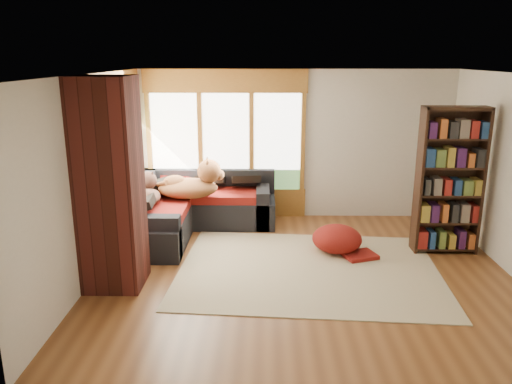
% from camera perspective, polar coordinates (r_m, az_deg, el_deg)
% --- Properties ---
extents(floor, '(5.50, 5.50, 0.00)m').
position_cam_1_polar(floor, '(6.80, 5.40, -9.22)').
color(floor, brown).
rests_on(floor, ground).
extents(ceiling, '(5.50, 5.50, 0.00)m').
position_cam_1_polar(ceiling, '(6.19, 6.01, 13.23)').
color(ceiling, white).
extents(wall_back, '(5.50, 0.04, 2.60)m').
position_cam_1_polar(wall_back, '(8.81, 4.39, 5.38)').
color(wall_back, silver).
rests_on(wall_back, ground).
extents(wall_front, '(5.50, 0.04, 2.60)m').
position_cam_1_polar(wall_front, '(4.00, 8.55, -7.16)').
color(wall_front, silver).
rests_on(wall_front, ground).
extents(wall_left, '(0.04, 5.00, 2.60)m').
position_cam_1_polar(wall_left, '(6.73, -18.36, 1.50)').
color(wall_left, silver).
rests_on(wall_left, ground).
extents(windows_back, '(2.82, 0.10, 1.90)m').
position_cam_1_polar(windows_back, '(8.78, -3.46, 5.70)').
color(windows_back, olive).
rests_on(windows_back, wall_back).
extents(windows_left, '(0.10, 2.62, 1.90)m').
position_cam_1_polar(windows_left, '(7.82, -15.37, 3.97)').
color(windows_left, olive).
rests_on(windows_left, wall_left).
extents(roller_blind, '(0.03, 0.72, 0.90)m').
position_cam_1_polar(roller_blind, '(8.54, -13.84, 7.72)').
color(roller_blind, '#6E8452').
rests_on(roller_blind, wall_left).
extents(brick_chimney, '(0.70, 0.70, 2.60)m').
position_cam_1_polar(brick_chimney, '(6.29, -16.37, 0.74)').
color(brick_chimney, '#471914').
rests_on(brick_chimney, ground).
extents(sectional_sofa, '(2.20, 2.20, 0.80)m').
position_cam_1_polar(sectional_sofa, '(8.38, -8.90, -2.32)').
color(sectional_sofa, black).
rests_on(sectional_sofa, ground).
extents(area_rug, '(3.67, 2.91, 0.01)m').
position_cam_1_polar(area_rug, '(6.91, 6.01, -8.76)').
color(area_rug, beige).
rests_on(area_rug, ground).
extents(bookshelf, '(0.92, 0.31, 2.14)m').
position_cam_1_polar(bookshelf, '(7.69, 21.25, 1.14)').
color(bookshelf, black).
rests_on(bookshelf, ground).
extents(pouf, '(0.83, 0.83, 0.40)m').
position_cam_1_polar(pouf, '(7.50, 9.24, -5.21)').
color(pouf, maroon).
rests_on(pouf, area_rug).
extents(dog_tan, '(1.06, 0.73, 0.55)m').
position_cam_1_polar(dog_tan, '(8.09, -7.19, 0.87)').
color(dog_tan, brown).
rests_on(dog_tan, sectional_sofa).
extents(dog_brindle, '(0.49, 0.77, 0.41)m').
position_cam_1_polar(dog_brindle, '(7.89, -12.47, -0.30)').
color(dog_brindle, '#381F18').
rests_on(dog_brindle, sectional_sofa).
extents(throw_pillows, '(1.98, 1.68, 0.45)m').
position_cam_1_polar(throw_pillows, '(8.38, -8.61, 1.16)').
color(throw_pillows, black).
rests_on(throw_pillows, sectional_sofa).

